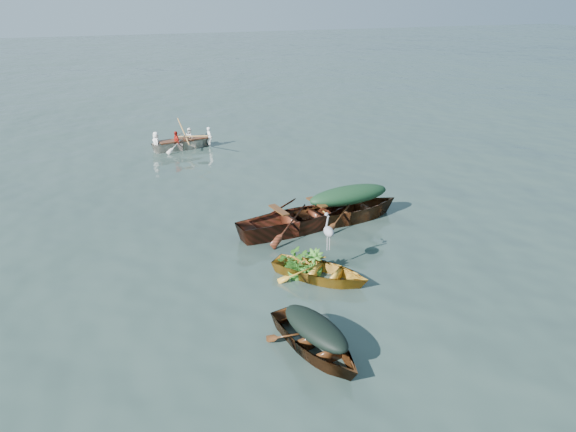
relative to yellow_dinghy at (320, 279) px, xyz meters
name	(u,v)px	position (x,y,z in m)	size (l,w,h in m)	color
ground	(339,261)	(0.80, 0.70, 0.00)	(140.00, 140.00, 0.00)	#2D403A
yellow_dinghy	(320,279)	(0.00, 0.00, 0.00)	(1.27, 2.92, 0.77)	#B37923
dark_covered_boat	(315,352)	(-1.13, -2.56, 0.00)	(1.19, 3.20, 0.77)	#43240F
green_tarp_boat	(348,221)	(2.07, 2.99, 0.00)	(1.43, 4.58, 1.08)	#553213
open_wooden_boat	(298,231)	(0.45, 2.78, 0.00)	(1.54, 4.93, 1.19)	#5A2316
rowed_boat	(184,149)	(-1.21, 12.20, 0.00)	(1.11, 3.69, 0.84)	silver
dark_tarp_cover	(316,325)	(-1.13, -2.56, 0.58)	(0.65, 1.76, 0.40)	black
green_tarp_cover	(349,195)	(2.07, 2.99, 0.80)	(0.78, 2.52, 0.52)	black
thwart_benches	(298,210)	(0.45, 2.78, 0.61)	(0.92, 2.47, 0.04)	#43240F
heron	(329,237)	(0.36, 0.42, 0.85)	(0.28, 0.40, 0.92)	#9C9EA5
dinghy_weeds	(300,247)	(-0.36, 0.42, 0.69)	(0.70, 0.90, 0.60)	#23631A
rowers	(183,130)	(-1.21, 12.20, 0.80)	(1.00, 2.58, 0.76)	white
oars	(183,138)	(-1.21, 12.20, 0.45)	(2.60, 0.60, 0.06)	olive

